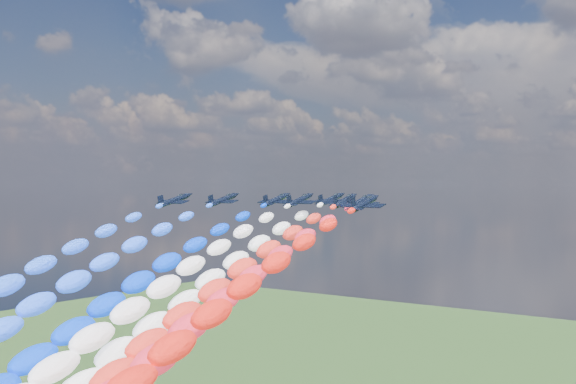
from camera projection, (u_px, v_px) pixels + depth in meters
The scene contains 14 objects.
jet_0 at pixel (174, 200), 173.45m from camera, with size 8.84×11.85×2.61m, color black, non-canonical shape.
jet_1 at pixel (223, 200), 178.55m from camera, with size 8.84×11.85×2.61m, color black, non-canonical shape.
trail_1 at pixel (20, 334), 133.35m from camera, with size 6.43×109.08×50.91m, color #2458FF, non-canonical shape.
jet_2 at pixel (276, 200), 177.99m from camera, with size 8.84×11.85×2.61m, color black, non-canonical shape.
trail_2 at pixel (90, 334), 132.80m from camera, with size 6.43×109.08×50.91m, color #0433DA, non-canonical shape.
jet_3 at pixel (300, 200), 172.01m from camera, with size 8.84×11.85×2.61m, color black, non-canonical shape.
trail_3 at pixel (113, 341), 126.81m from camera, with size 6.43×109.08×50.91m, color white, non-canonical shape.
jet_4 at pixel (331, 199), 182.25m from camera, with size 8.84×11.85×2.61m, color black, non-canonical shape.
trail_4 at pixel (169, 329), 137.06m from camera, with size 6.43×109.08×50.91m, color white, non-canonical shape.
jet_5 at pixel (345, 201), 167.26m from camera, with size 8.84×11.85×2.61m, color black, non-canonical shape.
trail_5 at pixel (168, 347), 122.07m from camera, with size 6.43×109.08×50.91m, color red, non-canonical shape.
jet_6 at pixel (360, 202), 156.03m from camera, with size 8.84×11.85×2.61m, color black, non-canonical shape.
trail_6 at pixel (171, 364), 110.84m from camera, with size 6.43×109.08×50.91m, color red, non-canonical shape.
jet_7 at pixel (364, 203), 142.75m from camera, with size 8.84×11.85×2.61m, color black, non-canonical shape.
Camera 1 is at (98.39, -131.19, 95.20)m, focal length 45.66 mm.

